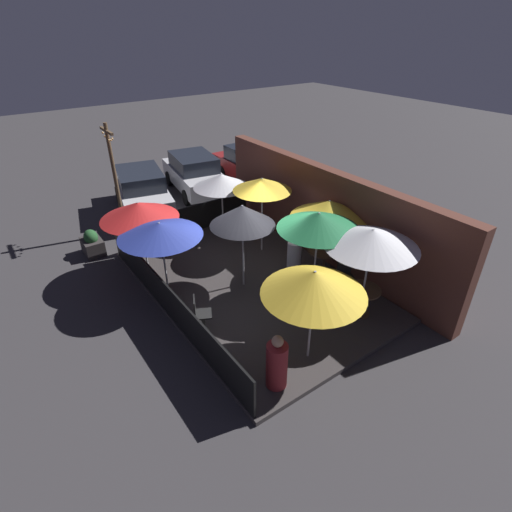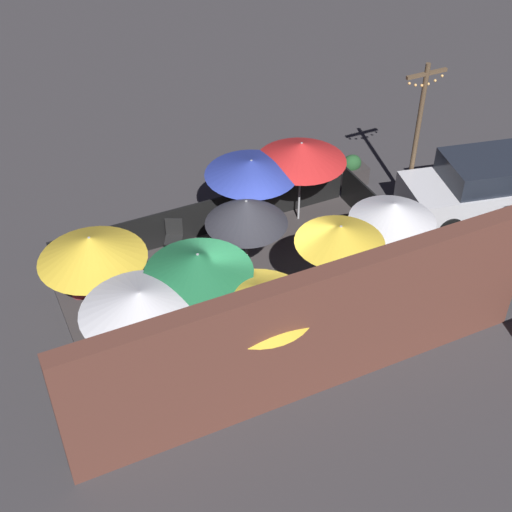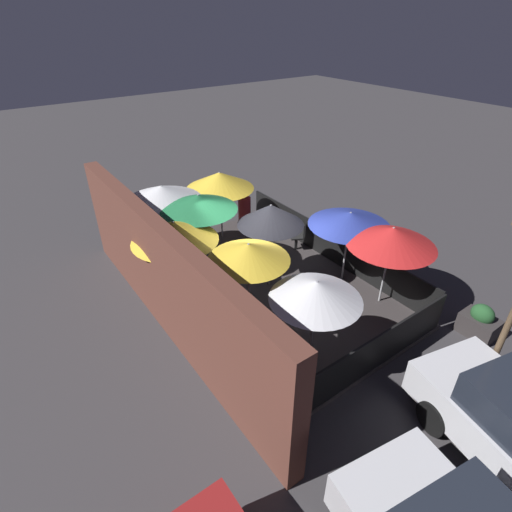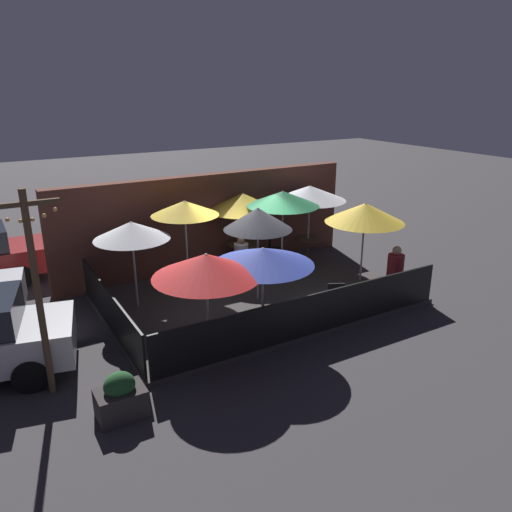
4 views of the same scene
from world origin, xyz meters
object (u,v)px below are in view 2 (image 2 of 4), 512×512
at_px(dining_table_0, 257,351).
at_px(patio_chair_1, 174,236).
at_px(patio_umbrella_7, 91,248).
at_px(light_post, 418,128).
at_px(patio_umbrella_4, 393,212).
at_px(patio_umbrella_1, 140,301).
at_px(patio_chair_0, 207,366).
at_px(patron_0, 78,274).
at_px(patio_umbrella_0, 257,296).
at_px(patio_umbrella_3, 340,234).
at_px(patio_umbrella_5, 301,152).
at_px(patio_umbrella_8, 246,212).
at_px(patron_1, 263,321).
at_px(patio_umbrella_2, 198,263).
at_px(dining_table_1, 149,363).
at_px(planter_box, 351,171).
at_px(parked_car_0, 488,185).
at_px(patio_umbrella_6, 251,167).

relative_size(dining_table_0, patio_chair_1, 1.09).
relative_size(patio_umbrella_7, light_post, 0.59).
xyz_separation_m(patio_umbrella_4, patio_umbrella_7, (5.94, -1.48, -0.00)).
height_order(patio_umbrella_1, patio_chair_0, patio_umbrella_1).
height_order(dining_table_0, patron_0, patron_0).
xyz_separation_m(patio_umbrella_0, patio_umbrella_4, (-3.65, -1.17, -0.04)).
bearing_deg(patio_umbrella_4, patio_umbrella_3, 16.79).
relative_size(patio_umbrella_5, patio_umbrella_8, 0.90).
xyz_separation_m(patio_umbrella_7, patio_chair_0, (-1.31, 2.49, -1.47)).
bearing_deg(dining_table_0, light_post, -148.22).
distance_m(patio_umbrella_7, dining_table_0, 3.75).
bearing_deg(patron_1, patio_umbrella_2, -158.08).
xyz_separation_m(patio_chair_0, light_post, (-7.06, -3.62, 1.51)).
height_order(patio_umbrella_3, patio_chair_0, patio_umbrella_3).
height_order(patio_umbrella_3, patio_umbrella_8, patio_umbrella_3).
bearing_deg(light_post, patio_chair_0, 27.13).
distance_m(patio_umbrella_1, patio_chair_0, 1.98).
bearing_deg(dining_table_1, patio_umbrella_4, -174.13).
bearing_deg(dining_table_0, patio_chair_0, -8.94).
relative_size(patio_umbrella_5, dining_table_0, 2.15).
bearing_deg(patio_umbrella_7, patio_umbrella_2, 135.04).
distance_m(patio_umbrella_4, light_post, 3.56).
distance_m(patron_1, planter_box, 6.44).
distance_m(patio_umbrella_0, patio_umbrella_2, 1.28).
distance_m(patio_chair_1, parked_car_0, 7.81).
xyz_separation_m(patio_chair_0, planter_box, (-6.16, -4.96, -0.24)).
bearing_deg(patio_chair_0, patio_umbrella_5, -111.28).
relative_size(patio_umbrella_5, planter_box, 2.54).
distance_m(dining_table_0, parked_car_0, 7.88).
xyz_separation_m(patio_umbrella_2, dining_table_1, (1.26, 0.46, -1.62)).
distance_m(patio_umbrella_4, planter_box, 4.57).
bearing_deg(patio_umbrella_6, patio_chair_0, 54.96).
distance_m(patio_umbrella_2, patio_chair_1, 3.57).
relative_size(patio_umbrella_2, dining_table_0, 2.43).
xyz_separation_m(patio_chair_0, patron_0, (1.53, -3.55, 0.07)).
bearing_deg(patio_chair_0, dining_table_1, 0.00).
distance_m(patio_umbrella_2, patio_umbrella_6, 3.95).
bearing_deg(patron_0, patio_umbrella_4, 42.78).
bearing_deg(planter_box, patio_umbrella_1, 32.35).
xyz_separation_m(patio_chair_1, parked_car_0, (-7.63, 1.65, 0.23)).
distance_m(patio_umbrella_6, patio_chair_1, 2.38).
bearing_deg(dining_table_0, dining_table_1, -16.95).
distance_m(patio_umbrella_5, patio_umbrella_8, 2.95).
height_order(patio_umbrella_7, patio_chair_0, patio_umbrella_7).
xyz_separation_m(dining_table_1, planter_box, (-7.13, -4.52, -0.35)).
xyz_separation_m(patio_umbrella_0, patio_umbrella_2, (0.69, -1.05, 0.22)).
bearing_deg(patio_umbrella_2, dining_table_0, 123.31).
bearing_deg(patio_umbrella_6, patio_umbrella_5, -178.50).
height_order(patio_umbrella_5, light_post, light_post).
height_order(patio_umbrella_5, patron_1, patio_umbrella_5).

